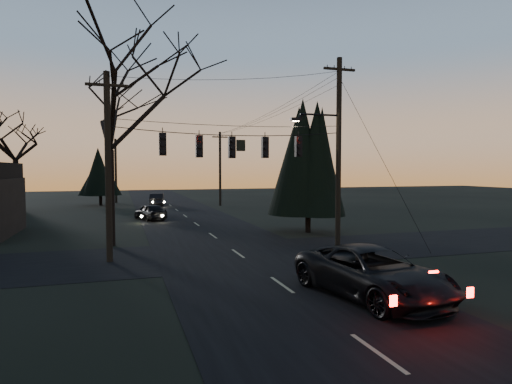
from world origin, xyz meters
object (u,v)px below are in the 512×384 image
object	(u,v)px
utility_pole_far_r	(220,206)
sedan_oncoming_a	(150,212)
utility_pole_right	(338,248)
evergreen_right	(308,161)
utility_pole_left	(110,262)
sedan_oncoming_b	(157,199)
utility_pole_far_l	(116,203)
suv_near	(372,273)
bare_tree_left	(109,111)

from	to	relation	value
utility_pole_far_r	sedan_oncoming_a	distance (m)	14.87
utility_pole_right	evergreen_right	world-z (taller)	evergreen_right
utility_pole_left	sedan_oncoming_b	xyz separation A→B (m)	(4.53, 30.36, 0.71)
utility_pole_right	sedan_oncoming_a	size ratio (longest dim) A/B	2.53
utility_pole_left	utility_pole_far_l	distance (m)	36.00
utility_pole_left	utility_pole_far_r	size ratio (longest dim) A/B	1.00
evergreen_right	utility_pole_left	bearing A→B (deg)	-155.60
sedan_oncoming_a	sedan_oncoming_b	xyz separation A→B (m)	(1.70, 14.42, 0.03)
utility_pole_left	utility_pole_far_r	xyz separation A→B (m)	(11.50, 28.00, 0.00)
evergreen_right	sedan_oncoming_a	bearing A→B (deg)	132.57
utility_pole_left	sedan_oncoming_b	size ratio (longest dim) A/B	1.98
sedan_oncoming_a	sedan_oncoming_b	distance (m)	14.52
utility_pole_far_l	sedan_oncoming_b	xyz separation A→B (m)	(4.53, -5.64, 0.71)
utility_pole_left	sedan_oncoming_b	world-z (taller)	utility_pole_left
utility_pole_far_l	suv_near	world-z (taller)	utility_pole_far_l
suv_near	utility_pole_left	bearing A→B (deg)	125.97
suv_near	sedan_oncoming_a	distance (m)	24.84
utility_pole_right	sedan_oncoming_a	world-z (taller)	utility_pole_right
utility_pole_right	utility_pole_left	distance (m)	11.50
utility_pole_right	evergreen_right	bearing A→B (deg)	81.58
utility_pole_far_l	bare_tree_left	size ratio (longest dim) A/B	0.74
utility_pole_far_r	sedan_oncoming_b	size ratio (longest dim) A/B	1.98
utility_pole_far_l	suv_near	bearing A→B (deg)	-79.46
sedan_oncoming_a	evergreen_right	bearing A→B (deg)	114.23
bare_tree_left	evergreen_right	distance (m)	12.67
utility_pole_right	utility_pole_far_r	size ratio (longest dim) A/B	1.18
utility_pole_far_r	bare_tree_left	world-z (taller)	bare_tree_left
evergreen_right	utility_pole_far_l	bearing A→B (deg)	112.07
utility_pole_far_r	sedan_oncoming_b	distance (m)	7.39
sedan_oncoming_a	utility_pole_far_l	bearing A→B (deg)	-100.31
bare_tree_left	utility_pole_right	bearing A→B (deg)	-20.40
utility_pole_left	evergreen_right	bearing A→B (deg)	24.40
utility_pole_right	bare_tree_left	world-z (taller)	bare_tree_left
suv_near	sedan_oncoming_b	xyz separation A→B (m)	(-3.71, 38.66, -0.10)
sedan_oncoming_a	sedan_oncoming_b	size ratio (longest dim) A/B	0.92
utility_pole_far_l	sedan_oncoming_b	distance (m)	7.27
sedan_oncoming_a	utility_pole_right	bearing A→B (deg)	100.22
utility_pole_left	suv_near	size ratio (longest dim) A/B	1.45
utility_pole_far_l	sedan_oncoming_a	bearing A→B (deg)	-81.98
utility_pole_right	suv_near	size ratio (longest dim) A/B	1.71
utility_pole_left	utility_pole_far_r	distance (m)	30.27
suv_near	utility_pole_far_r	bearing A→B (deg)	76.04
utility_pole_right	evergreen_right	xyz separation A→B (m)	(0.83, 5.59, 4.76)
utility_pole_left	sedan_oncoming_a	distance (m)	16.20
utility_pole_far_l	sedan_oncoming_a	size ratio (longest dim) A/B	2.02
utility_pole_far_l	suv_near	distance (m)	45.07
utility_pole_right	sedan_oncoming_a	distance (m)	18.16
utility_pole_left	evergreen_right	distance (m)	14.35
suv_near	sedan_oncoming_a	world-z (taller)	suv_near
evergreen_right	sedan_oncoming_b	size ratio (longest dim) A/B	1.94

